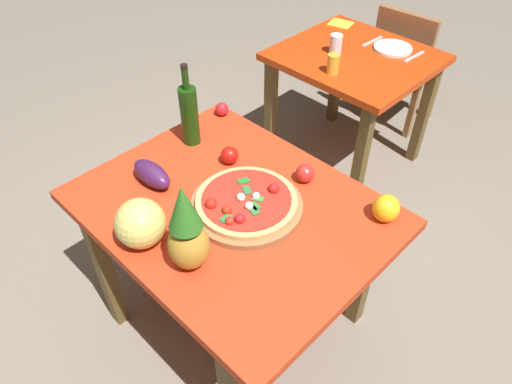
# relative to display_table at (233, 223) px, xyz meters

# --- Properties ---
(ground_plane) EXTENTS (10.00, 10.00, 0.00)m
(ground_plane) POSITION_rel_display_table_xyz_m (0.00, 0.00, -0.66)
(ground_plane) COLOR gray
(display_table) EXTENTS (1.14, 0.89, 0.75)m
(display_table) POSITION_rel_display_table_xyz_m (0.00, 0.00, 0.00)
(display_table) COLOR brown
(display_table) RESTS_ON ground_plane
(background_table) EXTENTS (0.84, 0.78, 0.75)m
(background_table) POSITION_rel_display_table_xyz_m (-0.40, 1.34, -0.03)
(background_table) COLOR brown
(background_table) RESTS_ON ground_plane
(dining_chair) EXTENTS (0.42, 0.42, 0.85)m
(dining_chair) POSITION_rel_display_table_xyz_m (-0.39, 1.96, -0.17)
(dining_chair) COLOR olive
(dining_chair) RESTS_ON ground_plane
(pizza_board) EXTENTS (0.42, 0.42, 0.02)m
(pizza_board) POSITION_rel_display_table_xyz_m (0.05, 0.03, 0.11)
(pizza_board) COLOR olive
(pizza_board) RESTS_ON display_table
(pizza) EXTENTS (0.38, 0.38, 0.06)m
(pizza) POSITION_rel_display_table_xyz_m (0.05, 0.02, 0.14)
(pizza) COLOR tan
(pizza) RESTS_ON pizza_board
(wine_bottle) EXTENTS (0.08, 0.08, 0.37)m
(wine_bottle) POSITION_rel_display_table_xyz_m (-0.42, 0.16, 0.24)
(wine_bottle) COLOR #163A0C
(wine_bottle) RESTS_ON display_table
(pineapple_left) EXTENTS (0.14, 0.14, 0.34)m
(pineapple_left) POSITION_rel_display_table_xyz_m (0.10, -0.29, 0.25)
(pineapple_left) COLOR #B6872C
(pineapple_left) RESTS_ON display_table
(melon) EXTENTS (0.18, 0.18, 0.18)m
(melon) POSITION_rel_display_table_xyz_m (-0.09, -0.34, 0.18)
(melon) COLOR #DACA64
(melon) RESTS_ON display_table
(bell_pepper) EXTENTS (0.10, 0.10, 0.11)m
(bell_pepper) POSITION_rel_display_table_xyz_m (0.44, 0.35, 0.15)
(bell_pepper) COLOR yellow
(bell_pepper) RESTS_ON display_table
(eggplant) EXTENTS (0.20, 0.09, 0.09)m
(eggplant) POSITION_rel_display_table_xyz_m (-0.32, -0.13, 0.14)
(eggplant) COLOR #441D49
(eggplant) RESTS_ON display_table
(tomato_near_board) EXTENTS (0.07, 0.07, 0.07)m
(tomato_near_board) POSITION_rel_display_table_xyz_m (-0.20, 0.17, 0.13)
(tomato_near_board) COLOR red
(tomato_near_board) RESTS_ON display_table
(tomato_beside_pepper) EXTENTS (0.08, 0.08, 0.08)m
(tomato_beside_pepper) POSITION_rel_display_table_xyz_m (0.10, 0.30, 0.13)
(tomato_beside_pepper) COLOR red
(tomato_beside_pepper) RESTS_ON display_table
(tomato_at_corner) EXTENTS (0.06, 0.06, 0.06)m
(tomato_at_corner) POSITION_rel_display_table_xyz_m (-0.48, 0.39, 0.13)
(tomato_at_corner) COLOR red
(tomato_at_corner) RESTS_ON display_table
(drinking_glass_juice) EXTENTS (0.07, 0.07, 0.10)m
(drinking_glass_juice) POSITION_rel_display_table_xyz_m (-0.36, 1.08, 0.15)
(drinking_glass_juice) COLOR gold
(drinking_glass_juice) RESTS_ON background_table
(drinking_glass_water) EXTENTS (0.07, 0.07, 0.11)m
(drinking_glass_water) POSITION_rel_display_table_xyz_m (-0.49, 1.27, 0.15)
(drinking_glass_water) COLOR silver
(drinking_glass_water) RESTS_ON background_table
(dinner_plate) EXTENTS (0.22, 0.22, 0.02)m
(dinner_plate) POSITION_rel_display_table_xyz_m (-0.28, 1.54, 0.10)
(dinner_plate) COLOR white
(dinner_plate) RESTS_ON background_table
(fork_utensil) EXTENTS (0.03, 0.18, 0.01)m
(fork_utensil) POSITION_rel_display_table_xyz_m (-0.42, 1.54, 0.10)
(fork_utensil) COLOR silver
(fork_utensil) RESTS_ON background_table
(knife_utensil) EXTENTS (0.03, 0.18, 0.01)m
(knife_utensil) POSITION_rel_display_table_xyz_m (-0.14, 1.54, 0.10)
(knife_utensil) COLOR silver
(knife_utensil) RESTS_ON background_table
(napkin_folded) EXTENTS (0.16, 0.15, 0.01)m
(napkin_folded) POSITION_rel_display_table_xyz_m (-0.71, 1.62, 0.10)
(napkin_folded) COLOR yellow
(napkin_folded) RESTS_ON background_table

